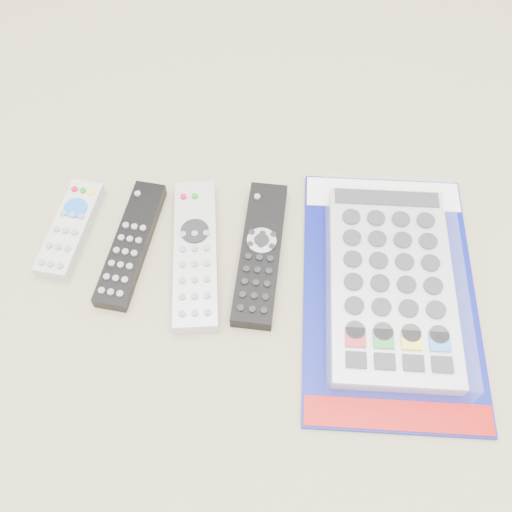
{
  "coord_description": "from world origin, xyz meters",
  "views": [
    {
      "loc": [
        0.05,
        -0.37,
        0.68
      ],
      "look_at": [
        0.04,
        0.03,
        0.01
      ],
      "focal_mm": 40.0,
      "sensor_mm": 36.0,
      "label": 1
    }
  ],
  "objects_px": {
    "remote_small_grey": "(70,229)",
    "remote_silver_dvd": "(196,254)",
    "remote_large_black": "(260,253)",
    "jumbo_remote_packaged": "(391,281)",
    "remote_slim_black": "(131,244)"
  },
  "relations": [
    {
      "from": "remote_silver_dvd",
      "to": "remote_slim_black",
      "type": "bearing_deg",
      "value": 166.21
    },
    {
      "from": "remote_small_grey",
      "to": "jumbo_remote_packaged",
      "type": "relative_size",
      "value": 0.42
    },
    {
      "from": "remote_small_grey",
      "to": "remote_slim_black",
      "type": "distance_m",
      "value": 0.09
    },
    {
      "from": "remote_small_grey",
      "to": "jumbo_remote_packaged",
      "type": "bearing_deg",
      "value": -0.62
    },
    {
      "from": "remote_large_black",
      "to": "jumbo_remote_packaged",
      "type": "xyz_separation_m",
      "value": [
        0.17,
        -0.05,
        0.01
      ]
    },
    {
      "from": "remote_silver_dvd",
      "to": "remote_large_black",
      "type": "relative_size",
      "value": 1.03
    },
    {
      "from": "remote_small_grey",
      "to": "remote_silver_dvd",
      "type": "xyz_separation_m",
      "value": [
        0.18,
        -0.04,
        0.0
      ]
    },
    {
      "from": "remote_slim_black",
      "to": "remote_silver_dvd",
      "type": "xyz_separation_m",
      "value": [
        0.09,
        -0.01,
        0.0
      ]
    },
    {
      "from": "remote_silver_dvd",
      "to": "remote_large_black",
      "type": "height_order",
      "value": "remote_silver_dvd"
    },
    {
      "from": "remote_silver_dvd",
      "to": "remote_large_black",
      "type": "bearing_deg",
      "value": -1.97
    },
    {
      "from": "remote_large_black",
      "to": "remote_silver_dvd",
      "type": "bearing_deg",
      "value": -171.87
    },
    {
      "from": "remote_small_grey",
      "to": "remote_slim_black",
      "type": "height_order",
      "value": "same"
    },
    {
      "from": "remote_slim_black",
      "to": "jumbo_remote_packaged",
      "type": "distance_m",
      "value": 0.36
    },
    {
      "from": "remote_silver_dvd",
      "to": "jumbo_remote_packaged",
      "type": "relative_size",
      "value": 0.61
    },
    {
      "from": "remote_small_grey",
      "to": "remote_slim_black",
      "type": "xyz_separation_m",
      "value": [
        0.09,
        -0.02,
        -0.0
      ]
    }
  ]
}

